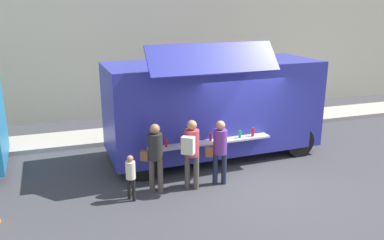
% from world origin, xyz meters
% --- Properties ---
extents(ground_plane, '(60.00, 60.00, 0.00)m').
position_xyz_m(ground_plane, '(0.00, 0.00, 0.00)').
color(ground_plane, '#38383D').
extents(curb_strip, '(28.00, 1.60, 0.15)m').
position_xyz_m(curb_strip, '(-4.46, 4.73, 0.07)').
color(curb_strip, '#9E998E').
rests_on(curb_strip, ground).
extents(building_behind, '(32.00, 2.40, 7.62)m').
position_xyz_m(building_behind, '(-3.46, 8.63, 3.81)').
color(building_behind, beige).
rests_on(building_behind, ground).
extents(food_truck_main, '(6.33, 3.12, 3.53)m').
position_xyz_m(food_truck_main, '(-0.45, 2.11, 1.57)').
color(food_truck_main, '#2B2F9A').
rests_on(food_truck_main, ground).
extents(trash_bin, '(0.60, 0.60, 0.91)m').
position_xyz_m(trash_bin, '(3.42, 4.43, 0.45)').
color(trash_bin, '#2E5B37').
rests_on(trash_bin, ground).
extents(customer_front_ordering, '(0.55, 0.35, 1.70)m').
position_xyz_m(customer_front_ordering, '(-1.05, 0.16, 1.01)').
color(customer_front_ordering, '#1D243A').
rests_on(customer_front_ordering, ground).
extents(customer_mid_with_backpack, '(0.53, 0.57, 1.78)m').
position_xyz_m(customer_mid_with_backpack, '(-1.82, 0.11, 1.09)').
color(customer_mid_with_backpack, '#4D4941').
rests_on(customer_mid_with_backpack, ground).
extents(customer_rear_waiting, '(0.53, 0.47, 1.74)m').
position_xyz_m(customer_rear_waiting, '(-2.69, 0.28, 1.03)').
color(customer_rear_waiting, '#4D4641').
rests_on(customer_rear_waiting, ground).
extents(child_near_queue, '(0.23, 0.23, 1.13)m').
position_xyz_m(child_near_queue, '(-3.34, -0.00, 0.67)').
color(child_near_queue, black).
rests_on(child_near_queue, ground).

